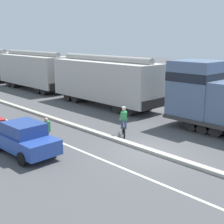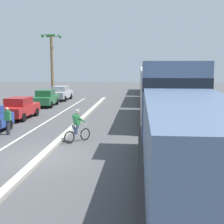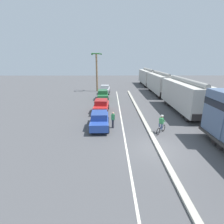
{
  "view_description": "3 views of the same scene",
  "coord_description": "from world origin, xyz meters",
  "px_view_note": "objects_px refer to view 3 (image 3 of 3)",
  "views": [
    {
      "loc": [
        -11.53,
        -9.26,
        5.6
      ],
      "look_at": [
        0.8,
        3.66,
        1.31
      ],
      "focal_mm": 50.0,
      "sensor_mm": 36.0,
      "label": 1
    },
    {
      "loc": [
        4.22,
        -13.0,
        4.06
      ],
      "look_at": [
        2.98,
        0.94,
        1.92
      ],
      "focal_mm": 50.0,
      "sensor_mm": 36.0,
      "label": 2
    },
    {
      "loc": [
        -3.57,
        -11.81,
        6.51
      ],
      "look_at": [
        -3.45,
        6.82,
        0.81
      ],
      "focal_mm": 28.0,
      "sensor_mm": 36.0,
      "label": 3
    }
  ],
  "objects_px": {
    "parked_car_red": "(101,106)",
    "cyclist": "(161,125)",
    "parked_car_green": "(103,95)",
    "pedestrian_by_cars": "(113,120)",
    "hopper_car_middle": "(160,83)",
    "hopper_car_trailing": "(148,77)",
    "parked_car_silver": "(105,89)",
    "parked_car_blue": "(100,120)",
    "hopper_car_lead": "(185,96)",
    "palm_tree_near": "(97,65)"
  },
  "relations": [
    {
      "from": "parked_car_red",
      "to": "cyclist",
      "type": "bearing_deg",
      "value": -49.33
    },
    {
      "from": "parked_car_green",
      "to": "pedestrian_by_cars",
      "type": "height_order",
      "value": "same"
    },
    {
      "from": "hopper_car_middle",
      "to": "hopper_car_trailing",
      "type": "relative_size",
      "value": 1.0
    },
    {
      "from": "parked_car_silver",
      "to": "pedestrian_by_cars",
      "type": "xyz_separation_m",
      "value": [
        1.37,
        -17.72,
        0.03
      ]
    },
    {
      "from": "parked_car_silver",
      "to": "cyclist",
      "type": "distance_m",
      "value": 19.87
    },
    {
      "from": "parked_car_blue",
      "to": "hopper_car_middle",
      "type": "bearing_deg",
      "value": 58.65
    },
    {
      "from": "hopper_car_lead",
      "to": "pedestrian_by_cars",
      "type": "relative_size",
      "value": 6.54
    },
    {
      "from": "parked_car_silver",
      "to": "parked_car_red",
      "type": "bearing_deg",
      "value": -90.22
    },
    {
      "from": "hopper_car_lead",
      "to": "palm_tree_near",
      "type": "height_order",
      "value": "palm_tree_near"
    },
    {
      "from": "hopper_car_middle",
      "to": "hopper_car_trailing",
      "type": "height_order",
      "value": "same"
    },
    {
      "from": "hopper_car_trailing",
      "to": "pedestrian_by_cars",
      "type": "relative_size",
      "value": 6.54
    },
    {
      "from": "hopper_car_lead",
      "to": "palm_tree_near",
      "type": "relative_size",
      "value": 1.36
    },
    {
      "from": "hopper_car_lead",
      "to": "palm_tree_near",
      "type": "bearing_deg",
      "value": 129.49
    },
    {
      "from": "parked_car_silver",
      "to": "cyclist",
      "type": "height_order",
      "value": "cyclist"
    },
    {
      "from": "hopper_car_middle",
      "to": "parked_car_silver",
      "type": "relative_size",
      "value": 2.49
    },
    {
      "from": "hopper_car_trailing",
      "to": "parked_car_red",
      "type": "relative_size",
      "value": 2.49
    },
    {
      "from": "hopper_car_middle",
      "to": "cyclist",
      "type": "bearing_deg",
      "value": -104.51
    },
    {
      "from": "cyclist",
      "to": "pedestrian_by_cars",
      "type": "distance_m",
      "value": 4.53
    },
    {
      "from": "hopper_car_middle",
      "to": "cyclist",
      "type": "height_order",
      "value": "hopper_car_middle"
    },
    {
      "from": "parked_car_red",
      "to": "hopper_car_lead",
      "type": "bearing_deg",
      "value": 0.85
    },
    {
      "from": "hopper_car_trailing",
      "to": "parked_car_blue",
      "type": "relative_size",
      "value": 2.49
    },
    {
      "from": "hopper_car_lead",
      "to": "hopper_car_trailing",
      "type": "xyz_separation_m",
      "value": [
        0.0,
        23.2,
        0.0
      ]
    },
    {
      "from": "cyclist",
      "to": "hopper_car_lead",
      "type": "bearing_deg",
      "value": 55.13
    },
    {
      "from": "hopper_car_middle",
      "to": "palm_tree_near",
      "type": "bearing_deg",
      "value": 165.29
    },
    {
      "from": "hopper_car_middle",
      "to": "parked_car_blue",
      "type": "relative_size",
      "value": 2.49
    },
    {
      "from": "parked_car_red",
      "to": "pedestrian_by_cars",
      "type": "relative_size",
      "value": 2.63
    },
    {
      "from": "hopper_car_trailing",
      "to": "palm_tree_near",
      "type": "height_order",
      "value": "palm_tree_near"
    },
    {
      "from": "parked_car_blue",
      "to": "hopper_car_trailing",
      "type": "bearing_deg",
      "value": 70.05
    },
    {
      "from": "hopper_car_trailing",
      "to": "parked_car_red",
      "type": "height_order",
      "value": "hopper_car_trailing"
    },
    {
      "from": "parked_car_silver",
      "to": "parked_car_blue",
      "type": "bearing_deg",
      "value": -89.78
    },
    {
      "from": "hopper_car_trailing",
      "to": "cyclist",
      "type": "distance_m",
      "value": 30.46
    },
    {
      "from": "pedestrian_by_cars",
      "to": "parked_car_blue",
      "type": "bearing_deg",
      "value": 177.89
    },
    {
      "from": "hopper_car_lead",
      "to": "cyclist",
      "type": "relative_size",
      "value": 6.18
    },
    {
      "from": "parked_car_red",
      "to": "parked_car_silver",
      "type": "bearing_deg",
      "value": 89.78
    },
    {
      "from": "parked_car_silver",
      "to": "parked_car_green",
      "type": "bearing_deg",
      "value": -91.81
    },
    {
      "from": "hopper_car_lead",
      "to": "parked_car_red",
      "type": "height_order",
      "value": "hopper_car_lead"
    },
    {
      "from": "parked_car_green",
      "to": "palm_tree_near",
      "type": "distance_m",
      "value": 9.25
    },
    {
      "from": "parked_car_red",
      "to": "cyclist",
      "type": "height_order",
      "value": "cyclist"
    },
    {
      "from": "hopper_car_trailing",
      "to": "palm_tree_near",
      "type": "relative_size",
      "value": 1.36
    },
    {
      "from": "hopper_car_middle",
      "to": "parked_car_green",
      "type": "relative_size",
      "value": 2.48
    },
    {
      "from": "cyclist",
      "to": "hopper_car_middle",
      "type": "bearing_deg",
      "value": 75.49
    },
    {
      "from": "parked_car_red",
      "to": "cyclist",
      "type": "distance_m",
      "value": 8.83
    },
    {
      "from": "palm_tree_near",
      "to": "hopper_car_lead",
      "type": "bearing_deg",
      "value": -50.51
    },
    {
      "from": "hopper_car_trailing",
      "to": "parked_car_silver",
      "type": "height_order",
      "value": "hopper_car_trailing"
    },
    {
      "from": "hopper_car_middle",
      "to": "parked_car_red",
      "type": "xyz_separation_m",
      "value": [
        -10.53,
        -11.76,
        -1.26
      ]
    },
    {
      "from": "hopper_car_lead",
      "to": "pedestrian_by_cars",
      "type": "bearing_deg",
      "value": -148.66
    },
    {
      "from": "parked_car_blue",
      "to": "parked_car_green",
      "type": "relative_size",
      "value": 1.0
    },
    {
      "from": "parked_car_green",
      "to": "pedestrian_by_cars",
      "type": "bearing_deg",
      "value": -82.97
    },
    {
      "from": "hopper_car_middle",
      "to": "palm_tree_near",
      "type": "xyz_separation_m",
      "value": [
        -12.2,
        3.2,
        3.28
      ]
    },
    {
      "from": "cyclist",
      "to": "palm_tree_near",
      "type": "height_order",
      "value": "palm_tree_near"
    }
  ]
}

